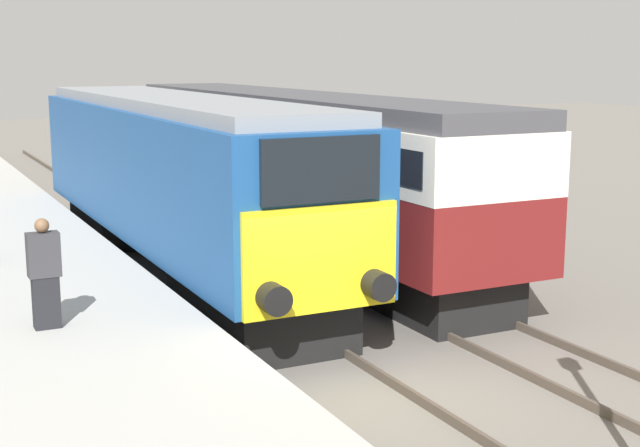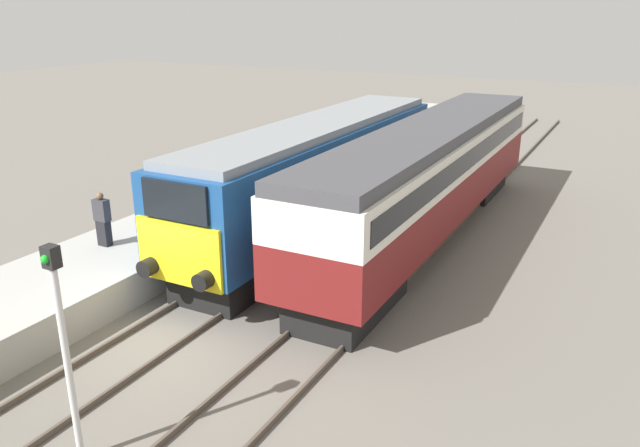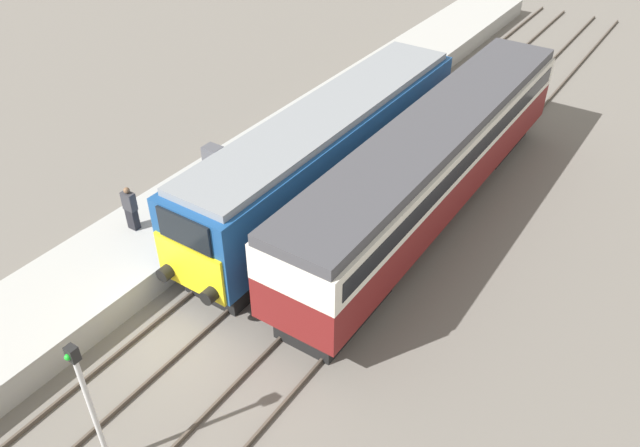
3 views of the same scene
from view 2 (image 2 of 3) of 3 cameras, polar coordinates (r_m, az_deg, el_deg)
The scene contains 9 objects.
ground_plane at distance 15.71m, azimuth -13.65°, elevation -9.50°, with size 120.00×120.00×0.00m, color slate.
platform_left at distance 23.23m, azimuth -7.04°, elevation 1.69°, with size 3.50×50.00×0.95m.
rails_near_track at distance 19.29m, azimuth -3.95°, elevation -3.19°, with size 1.51×60.00×0.14m.
rails_far_track at distance 17.87m, azimuth 5.42°, elevation -5.12°, with size 1.50×60.00×0.14m.
locomotive at distance 20.82m, azimuth -0.23°, elevation 4.65°, with size 2.70×14.60×3.88m.
passenger_carriage at distance 20.78m, azimuth 9.98°, elevation 4.75°, with size 2.75×16.74×3.83m.
person_on_platform at distance 18.64m, azimuth -19.26°, elevation 0.34°, with size 0.44×0.26×1.57m.
signal_post at distance 10.98m, azimuth -22.41°, elevation -9.76°, with size 0.24×0.28×3.96m.
luggage_crate at distance 22.52m, azimuth -11.83°, elevation 2.91°, with size 0.70×0.56×0.60m.
Camera 2 is at (9.47, -10.13, 7.40)m, focal length 35.00 mm.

